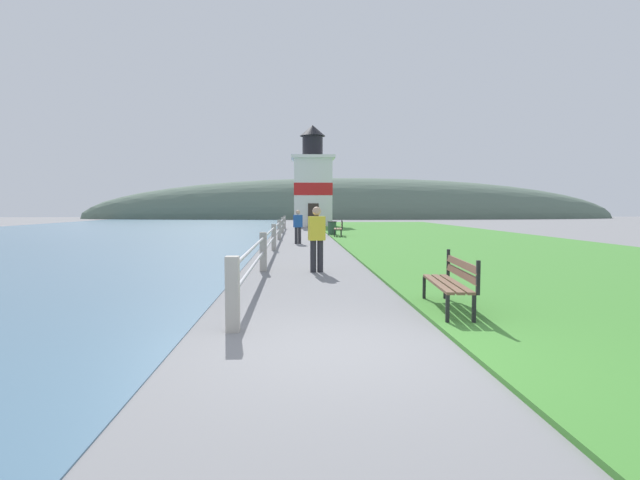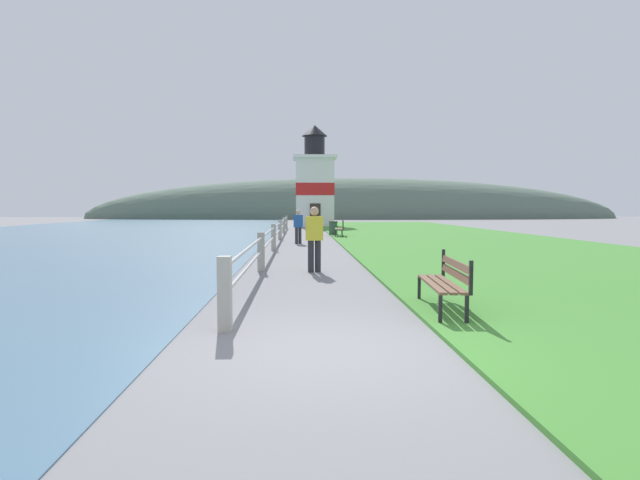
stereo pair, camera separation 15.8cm
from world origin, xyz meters
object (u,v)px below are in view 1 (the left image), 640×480
(lighthouse, at_px, (313,185))
(park_bench_near, at_px, (452,279))
(park_bench_midway, at_px, (339,228))
(person_by_railing, at_px, (317,237))
(person_strolling, at_px, (298,225))
(trash_bin, at_px, (332,228))

(lighthouse, bearing_deg, park_bench_near, -88.45)
(lighthouse, bearing_deg, park_bench_midway, -86.60)
(person_by_railing, bearing_deg, person_strolling, -9.30)
(lighthouse, height_order, person_by_railing, lighthouse)
(park_bench_near, bearing_deg, park_bench_midway, -85.40)
(park_bench_midway, xyz_separation_m, person_by_railing, (-1.92, -15.05, 0.38))
(park_bench_near, height_order, person_strolling, person_strolling)
(lighthouse, height_order, trash_bin, lighthouse)
(trash_bin, bearing_deg, person_strolling, -107.09)
(park_bench_near, xyz_separation_m, trash_bin, (-0.31, 21.86, -0.12))
(park_bench_midway, xyz_separation_m, trash_bin, (-0.29, 1.73, -0.11))
(person_strolling, distance_m, trash_bin, 7.05)
(park_bench_near, xyz_separation_m, person_strolling, (-2.38, 15.13, 0.30))
(person_strolling, bearing_deg, park_bench_midway, -48.60)
(lighthouse, relative_size, person_by_railing, 5.21)
(park_bench_near, xyz_separation_m, park_bench_midway, (-0.03, 20.13, -0.00))
(park_bench_midway, height_order, person_by_railing, person_by_railing)
(person_by_railing, distance_m, trash_bin, 16.87)
(person_strolling, height_order, trash_bin, person_strolling)
(park_bench_midway, bearing_deg, lighthouse, -82.29)
(park_bench_midway, distance_m, trash_bin, 1.75)
(park_bench_near, height_order, trash_bin, park_bench_near)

